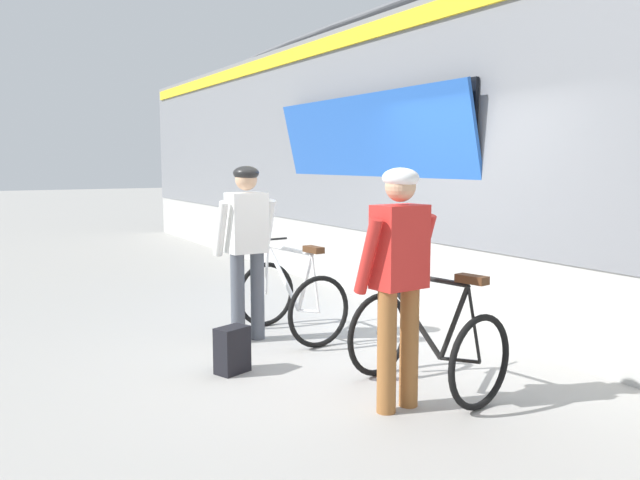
# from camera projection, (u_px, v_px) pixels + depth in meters

# --- Properties ---
(ground_plane) EXTENTS (80.00, 80.00, 0.00)m
(ground_plane) POSITION_uv_depth(u_px,v_px,m) (344.00, 354.00, 6.15)
(ground_plane) COLOR #A09E99
(train_car) EXTENTS (3.22, 19.79, 3.88)m
(train_car) POSITION_uv_depth(u_px,v_px,m) (479.00, 149.00, 8.71)
(train_car) COLOR slate
(train_car) RESTS_ON ground
(cyclist_near_in_white) EXTENTS (0.62, 0.33, 1.76)m
(cyclist_near_in_white) POSITION_uv_depth(u_px,v_px,m) (247.00, 237.00, 6.50)
(cyclist_near_in_white) COLOR #4C515B
(cyclist_near_in_white) RESTS_ON ground
(cyclist_far_in_red) EXTENTS (0.64, 0.35, 1.76)m
(cyclist_far_in_red) POSITION_uv_depth(u_px,v_px,m) (399.00, 267.00, 4.67)
(cyclist_far_in_red) COLOR #935B2D
(cyclist_far_in_red) RESTS_ON ground
(bicycle_near_white) EXTENTS (0.81, 1.13, 0.99)m
(bicycle_near_white) POSITION_uv_depth(u_px,v_px,m) (291.00, 298.00, 6.74)
(bicycle_near_white) COLOR black
(bicycle_near_white) RESTS_ON ground
(bicycle_far_black) EXTENTS (0.91, 1.19, 0.99)m
(bicycle_far_black) POSITION_uv_depth(u_px,v_px,m) (426.00, 342.00, 5.11)
(bicycle_far_black) COLOR black
(bicycle_far_black) RESTS_ON ground
(backpack_on_platform) EXTENTS (0.33, 0.27, 0.40)m
(backpack_on_platform) POSITION_uv_depth(u_px,v_px,m) (232.00, 350.00, 5.59)
(backpack_on_platform) COLOR black
(backpack_on_platform) RESTS_ON ground
(water_bottle_near_the_bikes) EXTENTS (0.07, 0.07, 0.23)m
(water_bottle_near_the_bikes) POSITION_uv_depth(u_px,v_px,m) (392.00, 366.00, 5.42)
(water_bottle_near_the_bikes) COLOR red
(water_bottle_near_the_bikes) RESTS_ON ground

